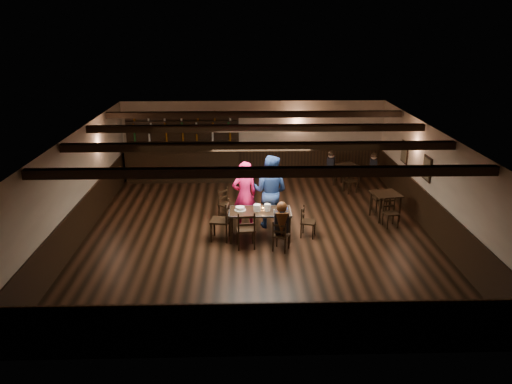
{
  "coord_description": "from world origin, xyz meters",
  "views": [
    {
      "loc": [
        -0.39,
        -11.95,
        5.31
      ],
      "look_at": [
        -0.05,
        0.2,
        1.09
      ],
      "focal_mm": 35.0,
      "sensor_mm": 36.0,
      "label": 1
    }
  ],
  "objects_px": {
    "woman_pink": "(244,195)",
    "cake": "(240,209)",
    "dining_table": "(260,214)",
    "chair_near_left": "(246,227)",
    "man_blue": "(270,191)",
    "bar_counter": "(183,160)",
    "chair_near_right": "(280,234)"
  },
  "relations": [
    {
      "from": "man_blue",
      "to": "cake",
      "type": "height_order",
      "value": "man_blue"
    },
    {
      "from": "woman_pink",
      "to": "cake",
      "type": "bearing_deg",
      "value": 62.5
    },
    {
      "from": "chair_near_left",
      "to": "bar_counter",
      "type": "bearing_deg",
      "value": 110.76
    },
    {
      "from": "dining_table",
      "to": "chair_near_right",
      "type": "height_order",
      "value": "chair_near_right"
    },
    {
      "from": "dining_table",
      "to": "woman_pink",
      "type": "xyz_separation_m",
      "value": [
        -0.38,
        0.71,
        0.25
      ]
    },
    {
      "from": "chair_near_right",
      "to": "bar_counter",
      "type": "relative_size",
      "value": 0.19
    },
    {
      "from": "dining_table",
      "to": "woman_pink",
      "type": "relative_size",
      "value": 0.86
    },
    {
      "from": "chair_near_left",
      "to": "dining_table",
      "type": "bearing_deg",
      "value": 59.36
    },
    {
      "from": "dining_table",
      "to": "bar_counter",
      "type": "relative_size",
      "value": 0.39
    },
    {
      "from": "bar_counter",
      "to": "woman_pink",
      "type": "bearing_deg",
      "value": -63.91
    },
    {
      "from": "woman_pink",
      "to": "chair_near_right",
      "type": "bearing_deg",
      "value": 102.16
    },
    {
      "from": "chair_near_left",
      "to": "bar_counter",
      "type": "xyz_separation_m",
      "value": [
        -2.11,
        5.57,
        0.17
      ]
    },
    {
      "from": "dining_table",
      "to": "chair_near_right",
      "type": "relative_size",
      "value": 2.04
    },
    {
      "from": "cake",
      "to": "bar_counter",
      "type": "xyz_separation_m",
      "value": [
        -1.97,
        4.92,
        -0.07
      ]
    },
    {
      "from": "woman_pink",
      "to": "bar_counter",
      "type": "xyz_separation_m",
      "value": [
        -2.09,
        4.26,
        -0.2
      ]
    },
    {
      "from": "dining_table",
      "to": "chair_near_right",
      "type": "bearing_deg",
      "value": -59.21
    },
    {
      "from": "chair_near_left",
      "to": "cake",
      "type": "height_order",
      "value": "chair_near_left"
    },
    {
      "from": "dining_table",
      "to": "chair_near_left",
      "type": "xyz_separation_m",
      "value": [
        -0.36,
        -0.6,
        -0.11
      ]
    },
    {
      "from": "chair_near_right",
      "to": "dining_table",
      "type": "bearing_deg",
      "value": 120.79
    },
    {
      "from": "cake",
      "to": "bar_counter",
      "type": "bearing_deg",
      "value": 111.84
    },
    {
      "from": "dining_table",
      "to": "woman_pink",
      "type": "height_order",
      "value": "woman_pink"
    },
    {
      "from": "dining_table",
      "to": "cake",
      "type": "relative_size",
      "value": 5.5
    },
    {
      "from": "dining_table",
      "to": "woman_pink",
      "type": "distance_m",
      "value": 0.84
    },
    {
      "from": "dining_table",
      "to": "cake",
      "type": "xyz_separation_m",
      "value": [
        -0.5,
        0.05,
        0.12
      ]
    },
    {
      "from": "woman_pink",
      "to": "man_blue",
      "type": "bearing_deg",
      "value": 169.29
    },
    {
      "from": "dining_table",
      "to": "cake",
      "type": "height_order",
      "value": "cake"
    },
    {
      "from": "chair_near_right",
      "to": "woman_pink",
      "type": "bearing_deg",
      "value": 119.63
    },
    {
      "from": "cake",
      "to": "man_blue",
      "type": "bearing_deg",
      "value": 42.53
    },
    {
      "from": "woman_pink",
      "to": "man_blue",
      "type": "xyz_separation_m",
      "value": [
        0.69,
        0.08,
        0.07
      ]
    },
    {
      "from": "woman_pink",
      "to": "bar_counter",
      "type": "relative_size",
      "value": 0.46
    },
    {
      "from": "man_blue",
      "to": "bar_counter",
      "type": "height_order",
      "value": "bar_counter"
    },
    {
      "from": "woman_pink",
      "to": "cake",
      "type": "height_order",
      "value": "woman_pink"
    }
  ]
}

